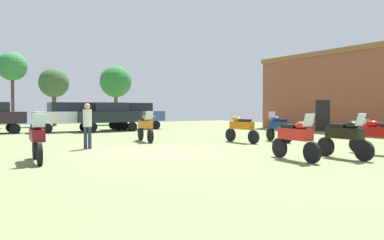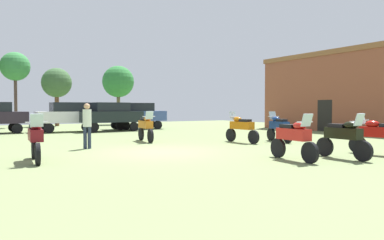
{
  "view_description": "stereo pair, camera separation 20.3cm",
  "coord_description": "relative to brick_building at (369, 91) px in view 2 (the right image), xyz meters",
  "views": [
    {
      "loc": [
        -6.32,
        -12.3,
        1.69
      ],
      "look_at": [
        2.82,
        2.21,
        1.1
      ],
      "focal_mm": 34.76,
      "sensor_mm": 36.0,
      "label": 1
    },
    {
      "loc": [
        -6.15,
        -12.4,
        1.69
      ],
      "look_at": [
        2.82,
        2.21,
        1.1
      ],
      "focal_mm": 34.76,
      "sensor_mm": 36.0,
      "label": 2
    }
  ],
  "objects": [
    {
      "name": "tree_1",
      "position": [
        -20.51,
        18.19,
        2.19
      ],
      "size": [
        2.36,
        2.36,
        6.22
      ],
      "color": "#4D3832",
      "rests_on": "ground"
    },
    {
      "name": "motorcycle_1",
      "position": [
        -11.21,
        -2.58,
        -2.07
      ],
      "size": [
        0.73,
        2.08,
        1.47
      ],
      "rotation": [
        0.0,
        0.0,
        -0.22
      ],
      "color": "black",
      "rests_on": "ground"
    },
    {
      "name": "person_1",
      "position": [
        -19.95,
        -0.74,
        -1.72
      ],
      "size": [
        0.46,
        0.46,
        1.83
      ],
      "rotation": [
        0.0,
        0.0,
        2.68
      ],
      "color": "#262F44",
      "rests_on": "ground"
    },
    {
      "name": "tree_5",
      "position": [
        -11.27,
        19.13,
        1.36
      ],
      "size": [
        3.07,
        3.07,
        5.72
      ],
      "color": "brown",
      "rests_on": "ground"
    },
    {
      "name": "motorcycle_9",
      "position": [
        -16.63,
        0.9,
        -2.06
      ],
      "size": [
        0.65,
        2.22,
        1.49
      ],
      "rotation": [
        0.0,
        0.0,
        3.01
      ],
      "color": "black",
      "rests_on": "ground"
    },
    {
      "name": "ground_plane",
      "position": [
        -18.0,
        -3.25,
        -2.8
      ],
      "size": [
        44.0,
        52.0,
        0.02
      ],
      "color": "#738251"
    },
    {
      "name": "motorcycle_10",
      "position": [
        -13.7,
        -8.02,
        -2.07
      ],
      "size": [
        0.62,
        2.11,
        1.48
      ],
      "rotation": [
        0.0,
        0.0,
        3.1
      ],
      "color": "black",
      "rests_on": "ground"
    },
    {
      "name": "motorcycle_11",
      "position": [
        -13.0,
        -1.95,
        -2.07
      ],
      "size": [
        0.62,
        2.21,
        1.47
      ],
      "rotation": [
        0.0,
        0.0,
        0.06
      ],
      "color": "black",
      "rests_on": "ground"
    },
    {
      "name": "car_2",
      "position": [
        -12.96,
        10.71,
        -1.62
      ],
      "size": [
        4.44,
        2.17,
        2.0
      ],
      "rotation": [
        0.0,
        0.0,
        1.48
      ],
      "color": "black",
      "rests_on": "ground"
    },
    {
      "name": "motorcycle_6",
      "position": [
        -15.36,
        -7.44,
        -2.07
      ],
      "size": [
        0.62,
        2.12,
        1.48
      ],
      "rotation": [
        0.0,
        0.0,
        3.04
      ],
      "color": "black",
      "rests_on": "ground"
    },
    {
      "name": "tree_7",
      "position": [
        -17.13,
        18.75,
        1.0
      ],
      "size": [
        2.61,
        2.61,
        5.15
      ],
      "color": "brown",
      "rests_on": "ground"
    },
    {
      "name": "car_3",
      "position": [
        -18.05,
        10.21,
        -1.62
      ],
      "size": [
        4.32,
        1.86,
        2.0
      ],
      "rotation": [
        0.0,
        0.0,
        1.56
      ],
      "color": "black",
      "rests_on": "ground"
    },
    {
      "name": "motorcycle_4",
      "position": [
        -11.8,
        -8.1,
        -2.07
      ],
      "size": [
        0.76,
        2.21,
        1.46
      ],
      "rotation": [
        0.0,
        0.0,
        0.22
      ],
      "color": "black",
      "rests_on": "ground"
    },
    {
      "name": "car_4",
      "position": [
        -15.5,
        9.33,
        -1.62
      ],
      "size": [
        4.36,
        1.94,
        2.0
      ],
      "rotation": [
        0.0,
        0.0,
        1.6
      ],
      "color": "black",
      "rests_on": "ground"
    },
    {
      "name": "motorcycle_3",
      "position": [
        -22.31,
        -3.53,
        -2.06
      ],
      "size": [
        0.62,
        2.2,
        1.49
      ],
      "rotation": [
        0.0,
        0.0,
        3.06
      ],
      "color": "black",
      "rests_on": "ground"
    },
    {
      "name": "brick_building",
      "position": [
        0.0,
        0.0,
        0.0
      ],
      "size": [
        6.12,
        14.93,
        5.61
      ],
      "color": "brown",
      "rests_on": "ground"
    }
  ]
}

